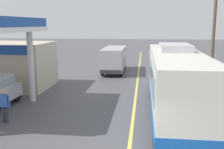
# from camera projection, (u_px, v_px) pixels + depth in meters

# --- Properties ---
(ground) EXTENTS (120.00, 120.00, 0.00)m
(ground) POSITION_uv_depth(u_px,v_px,m) (139.00, 72.00, 26.97)
(ground) COLOR #4C4C51
(lane_divider_stripe) EXTENTS (0.16, 50.00, 0.01)m
(lane_divider_stripe) POSITION_uv_depth(u_px,v_px,m) (137.00, 83.00, 22.09)
(lane_divider_stripe) COLOR #D8CC4C
(lane_divider_stripe) RESTS_ON ground
(coach_bus_main) EXTENTS (2.60, 11.04, 3.69)m
(coach_bus_main) POSITION_uv_depth(u_px,v_px,m) (176.00, 83.00, 13.99)
(coach_bus_main) COLOR silver
(coach_bus_main) RESTS_ON ground
(minibus_opposing_lane) EXTENTS (2.04, 6.13, 2.44)m
(minibus_opposing_lane) POSITION_uv_depth(u_px,v_px,m) (114.00, 58.00, 26.76)
(minibus_opposing_lane) COLOR #A5A5AD
(minibus_opposing_lane) RESTS_ON ground
(pedestrian_near_pump) EXTENTS (0.55, 0.22, 1.66)m
(pedestrian_near_pump) POSITION_uv_depth(u_px,v_px,m) (4.00, 104.00, 13.02)
(pedestrian_near_pump) COLOR #33333F
(pedestrian_near_pump) RESTS_ON ground
(utility_pole_roadside) EXTENTS (1.80, 0.24, 7.48)m
(utility_pole_roadside) POSITION_uv_depth(u_px,v_px,m) (213.00, 35.00, 20.29)
(utility_pole_roadside) COLOR brown
(utility_pole_roadside) RESTS_ON ground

